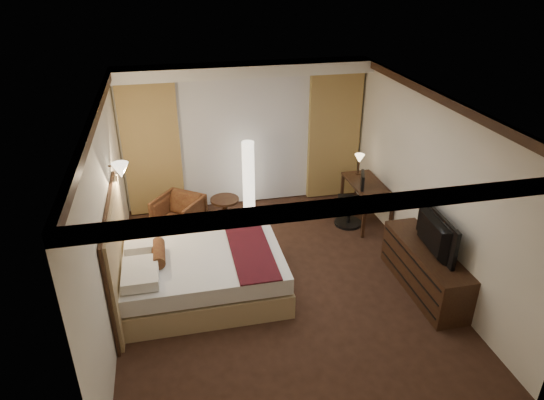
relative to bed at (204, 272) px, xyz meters
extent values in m
cube|color=black|center=(1.08, 0.01, -0.33)|extent=(4.50, 5.50, 0.01)
cube|color=white|center=(1.08, 0.01, 2.37)|extent=(4.50, 5.50, 0.01)
cube|color=white|center=(1.08, 2.76, 1.02)|extent=(4.50, 0.02, 2.70)
cube|color=white|center=(-1.17, 0.01, 1.02)|extent=(0.02, 5.50, 2.70)
cube|color=white|center=(3.33, 0.01, 1.02)|extent=(0.02, 5.50, 2.70)
cube|color=white|center=(1.08, 2.51, 2.27)|extent=(4.50, 0.50, 0.20)
cube|color=silver|center=(1.08, 2.68, 0.92)|extent=(2.48, 0.04, 2.45)
cube|color=#9F7749|center=(-0.62, 2.62, 0.92)|extent=(1.00, 0.14, 2.45)
cube|color=#9F7749|center=(2.78, 2.62, 0.92)|extent=(1.00, 0.14, 2.45)
imported|color=#471D15|center=(-0.27, 1.76, 0.04)|extent=(0.98, 0.97, 0.74)
imported|color=black|center=(3.05, -0.63, 0.67)|extent=(0.72, 1.15, 0.14)
camera|label=1|loc=(-0.28, -5.74, 4.01)|focal=32.00mm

